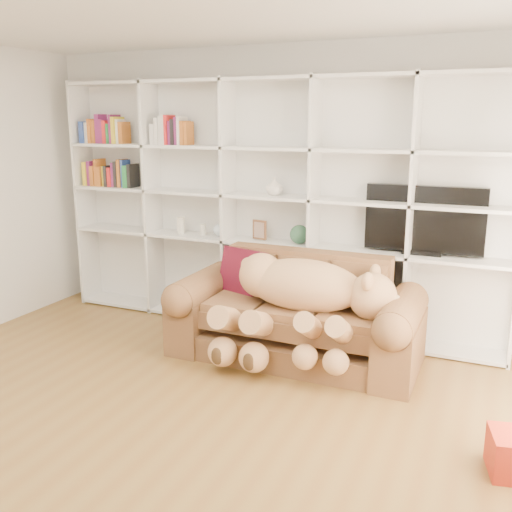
% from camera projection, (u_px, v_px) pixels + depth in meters
% --- Properties ---
extents(floor, '(5.00, 5.00, 0.00)m').
position_uv_depth(floor, '(133.00, 441.00, 3.66)').
color(floor, brown).
rests_on(floor, ground).
extents(wall_back, '(5.00, 0.02, 2.70)m').
position_uv_depth(wall_back, '(278.00, 189.00, 5.57)').
color(wall_back, silver).
rests_on(wall_back, floor).
extents(bookshelf, '(4.43, 0.35, 2.40)m').
position_uv_depth(bookshelf, '(250.00, 194.00, 5.55)').
color(bookshelf, white).
rests_on(bookshelf, floor).
extents(sofa, '(2.09, 0.90, 0.88)m').
position_uv_depth(sofa, '(296.00, 320.00, 4.90)').
color(sofa, brown).
rests_on(sofa, floor).
extents(teddy_bear, '(1.46, 0.83, 0.85)m').
position_uv_depth(teddy_bear, '(301.00, 297.00, 4.64)').
color(teddy_bear, tan).
rests_on(teddy_bear, sofa).
extents(throw_pillow, '(0.47, 0.35, 0.44)m').
position_uv_depth(throw_pillow, '(243.00, 272.00, 5.18)').
color(throw_pillow, '#5A0F1E').
rests_on(throw_pillow, sofa).
extents(tv, '(1.01, 0.18, 0.60)m').
position_uv_depth(tv, '(424.00, 221.00, 4.93)').
color(tv, black).
rests_on(tv, bookshelf).
extents(picture_frame, '(0.15, 0.06, 0.19)m').
position_uv_depth(picture_frame, '(260.00, 230.00, 5.53)').
color(picture_frame, '#56341D').
rests_on(picture_frame, bookshelf).
extents(green_vase, '(0.18, 0.18, 0.18)m').
position_uv_depth(green_vase, '(299.00, 234.00, 5.37)').
color(green_vase, '#2C553B').
rests_on(green_vase, bookshelf).
extents(figurine_tall, '(0.09, 0.09, 0.17)m').
position_uv_depth(figurine_tall, '(181.00, 225.00, 5.88)').
color(figurine_tall, white).
rests_on(figurine_tall, bookshelf).
extents(figurine_short, '(0.07, 0.07, 0.11)m').
position_uv_depth(figurine_short, '(203.00, 230.00, 5.78)').
color(figurine_short, white).
rests_on(figurine_short, bookshelf).
extents(snow_globe, '(0.12, 0.12, 0.12)m').
position_uv_depth(snow_globe, '(219.00, 230.00, 5.71)').
color(snow_globe, white).
rests_on(snow_globe, bookshelf).
extents(shelf_vase, '(0.20, 0.20, 0.17)m').
position_uv_depth(shelf_vase, '(274.00, 186.00, 5.37)').
color(shelf_vase, silver).
rests_on(shelf_vase, bookshelf).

